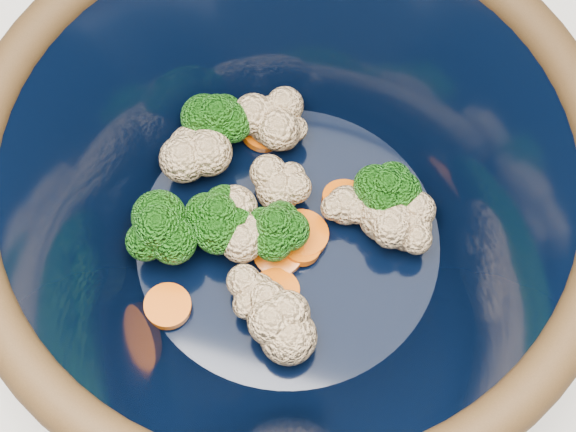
{
  "coord_description": "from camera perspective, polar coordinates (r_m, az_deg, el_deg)",
  "views": [
    {
      "loc": [
        0.05,
        -0.25,
        1.41
      ],
      "look_at": [
        -0.0,
        -0.06,
        0.97
      ],
      "focal_mm": 50.0,
      "sensor_mm": 36.0,
      "label": 1
    }
  ],
  "objects": [
    {
      "name": "ground",
      "position": [
        1.43,
        0.81,
        -14.25
      ],
      "size": [
        3.0,
        3.0,
        0.0
      ],
      "primitive_type": "plane",
      "color": "#9E7A54",
      "rests_on": "ground"
    },
    {
      "name": "mixing_bowl",
      "position": [
        0.47,
        0.0,
        0.75
      ],
      "size": [
        0.4,
        0.4,
        0.15
      ],
      "rotation": [
        0.0,
        0.0,
        0.23
      ],
      "color": "black",
      "rests_on": "counter"
    },
    {
      "name": "vegetable_pile",
      "position": [
        0.5,
        -1.67,
        1.0
      ],
      "size": [
        0.18,
        0.17,
        0.05
      ],
      "color": "#608442",
      "rests_on": "mixing_bowl"
    },
    {
      "name": "counter",
      "position": [
        0.99,
        1.15,
        -9.68
      ],
      "size": [
        1.2,
        1.2,
        0.9
      ],
      "primitive_type": "cube",
      "color": "white",
      "rests_on": "ground"
    }
  ]
}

